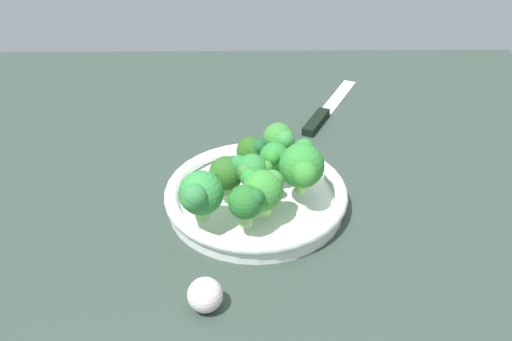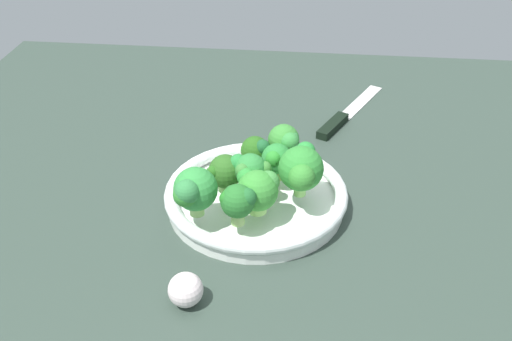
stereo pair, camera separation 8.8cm
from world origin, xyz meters
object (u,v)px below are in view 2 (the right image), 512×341
broccoli_floret_4 (224,172)px  broccoli_floret_6 (276,159)px  broccoli_floret_3 (250,171)px  broccoli_floret_8 (193,191)px  garlic_bulb (186,290)px  broccoli_floret_2 (285,141)px  broccoli_floret_7 (258,189)px  broccoli_floret_5 (237,201)px  knife (343,117)px  broccoli_floret_0 (301,168)px  bowl (256,196)px  broccoli_floret_1 (256,150)px

broccoli_floret_4 → broccoli_floret_6: 8.48cm
broccoli_floret_3 → broccoli_floret_6: (4.64, -3.57, -0.71)cm
broccoli_floret_6 → broccoli_floret_8: broccoli_floret_8 is taller
broccoli_floret_6 → garlic_bulb: bearing=158.6°
broccoli_floret_3 → broccoli_floret_4: bearing=82.0°
broccoli_floret_2 → broccoli_floret_7: size_ratio=1.05×
broccoli_floret_4 → broccoli_floret_5: size_ratio=0.95×
broccoli_floret_7 → broccoli_floret_8: (-2.33, 8.74, 0.75)cm
knife → broccoli_floret_5: bearing=158.3°
knife → garlic_bulb: (-51.36, 20.54, 1.69)cm
broccoli_floret_0 → broccoli_floret_4: broccoli_floret_0 is taller
broccoli_floret_8 → broccoli_floret_5: bearing=-98.5°
broccoli_floret_7 → knife: size_ratio=0.26×
broccoli_floret_2 → broccoli_floret_3: (-8.81, 4.59, -0.21)cm
broccoli_floret_4 → broccoli_floret_5: broccoli_floret_5 is taller
broccoli_floret_3 → broccoli_floret_4: broccoli_floret_3 is taller
broccoli_floret_4 → knife: bearing=-30.5°
bowl → broccoli_floret_6: bearing=-45.9°
broccoli_floret_7 → garlic_bulb: (-15.49, 7.48, -5.07)cm
broccoli_floret_2 → broccoli_floret_8: broccoli_floret_8 is taller
broccoli_floret_8 → garlic_bulb: (-13.16, -1.26, -5.82)cm
broccoli_floret_1 → broccoli_floret_5: size_ratio=0.90×
broccoli_floret_8 → knife: 44.61cm
broccoli_floret_6 → garlic_bulb: (-24.03, 9.42, -4.80)cm
knife → broccoli_floret_6: bearing=157.9°
broccoli_floret_5 → broccoli_floret_6: broccoli_floret_5 is taller
broccoli_floret_4 → broccoli_floret_7: broccoli_floret_7 is taller
broccoli_floret_2 → knife: size_ratio=0.27×
broccoli_floret_3 → broccoli_floret_4: (0.54, 3.85, -0.86)cm
bowl → broccoli_floret_4: broccoli_floret_4 is taller
broccoli_floret_1 → broccoli_floret_3: broccoli_floret_3 is taller
broccoli_floret_7 → broccoli_floret_2: bearing=-13.1°
bowl → garlic_bulb: bearing=162.8°
broccoli_floret_0 → broccoli_floret_6: size_ratio=1.56×
broccoli_floret_0 → broccoli_floret_2: (8.31, 2.87, -0.41)cm
broccoli_floret_1 → broccoli_floret_4: 7.76cm
bowl → broccoli_floret_6: 6.53cm
broccoli_floret_1 → broccoli_floret_2: bearing=-69.4°
broccoli_floret_7 → broccoli_floret_5: bearing=142.6°
broccoli_floret_0 → broccoli_floret_1: (6.66, 7.26, -1.46)cm
broccoli_floret_3 → broccoli_floret_8: bearing=131.2°
broccoli_floret_6 → broccoli_floret_1: bearing=53.1°
broccoli_floret_5 → broccoli_floret_7: size_ratio=0.94×
broccoli_floret_1 → knife: bearing=-30.3°
broccoli_floret_2 → broccoli_floret_4: size_ratio=1.17×
broccoli_floret_2 → garlic_bulb: bearing=159.7°
broccoli_floret_2 → broccoli_floret_6: bearing=166.2°
broccoli_floret_4 → garlic_bulb: bearing=174.3°
broccoli_floret_1 → broccoli_floret_7: size_ratio=0.85×
broccoli_floret_2 → broccoli_floret_7: broccoli_floret_2 is taller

